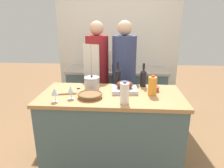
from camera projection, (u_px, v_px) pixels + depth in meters
ground_plane at (111, 164)px, 2.51m from camera, size 12.00×12.00×0.00m
kitchen_island at (111, 131)px, 2.37m from camera, size 1.58×0.75×0.94m
back_counter at (117, 92)px, 3.69m from camera, size 1.76×0.60×0.89m
back_wall at (118, 45)px, 3.78m from camera, size 2.26×0.10×2.55m
roasting_pan at (124, 87)px, 2.29m from camera, size 0.31×0.28×0.13m
wicker_basket at (90, 95)px, 2.11m from camera, size 0.27×0.27×0.05m
cutting_board at (65, 91)px, 2.28m from camera, size 0.30×0.25×0.02m
stock_pot at (92, 83)px, 2.38m from camera, size 0.18×0.18×0.17m
mixing_bowl at (154, 88)px, 2.31m from camera, size 0.12×0.12×0.06m
juice_jug at (152, 86)px, 2.17m from camera, size 0.09×0.09×0.22m
milk_jug at (125, 93)px, 1.95m from camera, size 0.09×0.09×0.22m
wine_bottle_green at (118, 76)px, 2.49m from camera, size 0.08×0.08×0.30m
wine_bottle_dark at (143, 77)px, 2.46m from camera, size 0.08×0.08×0.29m
wine_glass_left at (55, 92)px, 1.99m from camera, size 0.07×0.07×0.14m
wine_glass_right at (71, 90)px, 2.06m from camera, size 0.07×0.07×0.14m
knife_chef at (71, 89)px, 2.38m from camera, size 0.24×0.08×0.01m
stand_mixer at (106, 62)px, 3.48m from camera, size 0.18×0.14×0.34m
condiment_bottle_tall at (114, 62)px, 3.66m from camera, size 0.05×0.05×0.21m
condiment_bottle_short at (113, 67)px, 3.40m from camera, size 0.05×0.05×0.15m
person_cook_aproned at (97, 74)px, 2.97m from camera, size 0.35×0.37×1.72m
person_cook_guest at (124, 76)px, 2.89m from camera, size 0.34×0.34×1.73m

